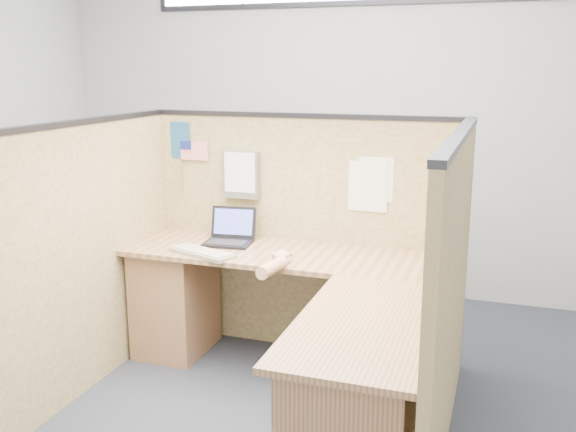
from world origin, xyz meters
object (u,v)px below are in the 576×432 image
at_px(laptop, 231,234).
at_px(mouse, 282,259).
at_px(keyboard, 202,252).
at_px(l_desk, 294,335).

bearing_deg(laptop, mouse, -41.60).
xyz_separation_m(laptop, keyboard, (-0.05, -0.31, -0.04)).
bearing_deg(mouse, l_desk, -54.42).
bearing_deg(mouse, keyboard, 180.00).
distance_m(laptop, keyboard, 0.32).
bearing_deg(keyboard, l_desk, 2.40).
height_order(laptop, mouse, laptop).
relative_size(laptop, mouse, 2.93).
bearing_deg(l_desk, keyboard, 163.33).
height_order(laptop, keyboard, laptop).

